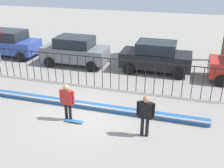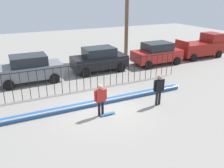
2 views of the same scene
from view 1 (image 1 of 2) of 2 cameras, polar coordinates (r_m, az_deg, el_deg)
ground_plane at (r=11.79m, az=-6.84°, el=-6.82°), size 60.00×60.00×0.00m
bowl_coping_ledge at (r=12.33m, az=-5.55°, el=-4.64°), size 11.00×0.40×0.27m
perimeter_fence at (r=13.95m, az=-2.16°, el=3.26°), size 14.04×0.04×1.71m
skateboarder at (r=11.07m, az=-9.75°, el=-3.30°), size 0.67×0.25×1.66m
skateboard at (r=11.32m, az=-8.26°, el=-8.01°), size 0.80×0.20×0.07m
camera_operator at (r=9.96m, az=7.32°, el=-6.19°), size 0.70×0.26×1.73m
parked_car_blue at (r=20.65m, az=-21.48°, el=8.31°), size 4.30×2.12×1.90m
parked_car_gray at (r=17.62m, az=-8.03°, el=7.22°), size 4.30×2.12×1.90m
parked_car_black at (r=16.48m, az=9.52°, el=5.93°), size 4.30×2.12×1.90m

